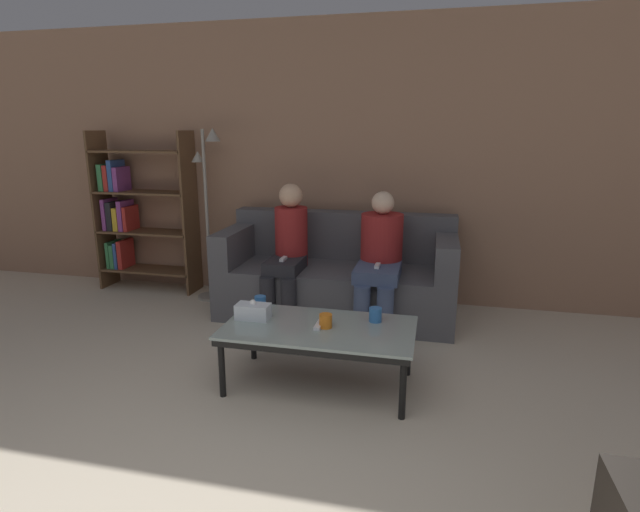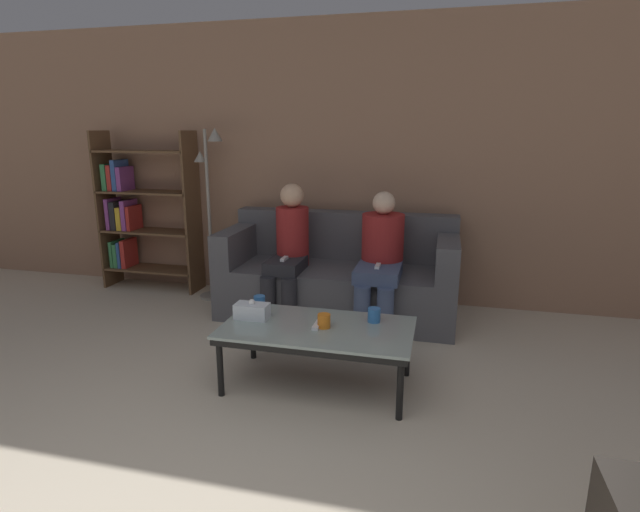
{
  "view_description": "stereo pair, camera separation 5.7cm",
  "coord_description": "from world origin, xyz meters",
  "px_view_note": "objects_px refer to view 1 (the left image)",
  "views": [
    {
      "loc": [
        0.81,
        -1.07,
        1.61
      ],
      "look_at": [
        0.0,
        2.44,
        0.7
      ],
      "focal_mm": 28.0,
      "sensor_mm": 36.0,
      "label": 1
    },
    {
      "loc": [
        0.87,
        -1.06,
        1.61
      ],
      "look_at": [
        0.0,
        2.44,
        0.7
      ],
      "focal_mm": 28.0,
      "sensor_mm": 36.0,
      "label": 2
    }
  ],
  "objects_px": {
    "cup_far_center": "(326,321)",
    "bookshelf": "(134,213)",
    "cup_near_left": "(260,304)",
    "cup_near_right": "(375,315)",
    "game_remote": "(319,325)",
    "coffee_table": "(319,332)",
    "seated_person_mid_left": "(380,255)",
    "couch": "(338,277)",
    "tissue_box": "(253,311)",
    "seated_person_left_end": "(288,249)",
    "standing_lamp": "(208,197)"
  },
  "relations": [
    {
      "from": "cup_far_center",
      "to": "bookshelf",
      "type": "relative_size",
      "value": 0.05
    },
    {
      "from": "cup_near_left",
      "to": "cup_near_right",
      "type": "distance_m",
      "value": 0.79
    },
    {
      "from": "cup_near_right",
      "to": "game_remote",
      "type": "relative_size",
      "value": 0.61
    },
    {
      "from": "coffee_table",
      "to": "bookshelf",
      "type": "height_order",
      "value": "bookshelf"
    },
    {
      "from": "coffee_table",
      "to": "cup_far_center",
      "type": "relative_size",
      "value": 13.79
    },
    {
      "from": "seated_person_mid_left",
      "to": "bookshelf",
      "type": "bearing_deg",
      "value": 169.24
    },
    {
      "from": "couch",
      "to": "seated_person_mid_left",
      "type": "height_order",
      "value": "seated_person_mid_left"
    },
    {
      "from": "tissue_box",
      "to": "game_remote",
      "type": "xyz_separation_m",
      "value": [
        0.45,
        -0.03,
        -0.04
      ]
    },
    {
      "from": "seated_person_left_end",
      "to": "seated_person_mid_left",
      "type": "bearing_deg",
      "value": -0.11
    },
    {
      "from": "couch",
      "to": "game_remote",
      "type": "bearing_deg",
      "value": -83.88
    },
    {
      "from": "cup_far_center",
      "to": "standing_lamp",
      "type": "bearing_deg",
      "value": 134.79
    },
    {
      "from": "tissue_box",
      "to": "seated_person_left_end",
      "type": "distance_m",
      "value": 1.11
    },
    {
      "from": "coffee_table",
      "to": "seated_person_mid_left",
      "type": "xyz_separation_m",
      "value": [
        0.25,
        1.12,
        0.24
      ]
    },
    {
      "from": "coffee_table",
      "to": "tissue_box",
      "type": "height_order",
      "value": "tissue_box"
    },
    {
      "from": "cup_far_center",
      "to": "standing_lamp",
      "type": "xyz_separation_m",
      "value": [
        -1.46,
        1.47,
        0.55
      ]
    },
    {
      "from": "game_remote",
      "to": "tissue_box",
      "type": "bearing_deg",
      "value": 176.25
    },
    {
      "from": "cup_near_left",
      "to": "cup_far_center",
      "type": "bearing_deg",
      "value": -19.77
    },
    {
      "from": "cup_near_right",
      "to": "seated_person_left_end",
      "type": "bearing_deg",
      "value": 132.36
    },
    {
      "from": "cup_near_left",
      "to": "bookshelf",
      "type": "bearing_deg",
      "value": 142.44
    },
    {
      "from": "standing_lamp",
      "to": "tissue_box",
      "type": "bearing_deg",
      "value": -56.0
    },
    {
      "from": "coffee_table",
      "to": "cup_near_left",
      "type": "relative_size",
      "value": 11.07
    },
    {
      "from": "coffee_table",
      "to": "couch",
      "type": "bearing_deg",
      "value": 96.12
    },
    {
      "from": "cup_near_left",
      "to": "bookshelf",
      "type": "height_order",
      "value": "bookshelf"
    },
    {
      "from": "cup_near_left",
      "to": "couch",
      "type": "bearing_deg",
      "value": 75.21
    },
    {
      "from": "tissue_box",
      "to": "bookshelf",
      "type": "height_order",
      "value": "bookshelf"
    },
    {
      "from": "bookshelf",
      "to": "seated_person_left_end",
      "type": "xyz_separation_m",
      "value": [
        1.78,
        -0.49,
        -0.17
      ]
    },
    {
      "from": "game_remote",
      "to": "bookshelf",
      "type": "height_order",
      "value": "bookshelf"
    },
    {
      "from": "cup_near_right",
      "to": "standing_lamp",
      "type": "relative_size",
      "value": 0.06
    },
    {
      "from": "couch",
      "to": "cup_near_right",
      "type": "relative_size",
      "value": 22.18
    },
    {
      "from": "couch",
      "to": "seated_person_mid_left",
      "type": "distance_m",
      "value": 0.53
    },
    {
      "from": "seated_person_left_end",
      "to": "bookshelf",
      "type": "bearing_deg",
      "value": 164.71
    },
    {
      "from": "coffee_table",
      "to": "standing_lamp",
      "type": "xyz_separation_m",
      "value": [
        -1.42,
        1.47,
        0.63
      ]
    },
    {
      "from": "cup_near_right",
      "to": "standing_lamp",
      "type": "height_order",
      "value": "standing_lamp"
    },
    {
      "from": "coffee_table",
      "to": "game_remote",
      "type": "relative_size",
      "value": 8.01
    },
    {
      "from": "game_remote",
      "to": "seated_person_left_end",
      "type": "bearing_deg",
      "value": 115.65
    },
    {
      "from": "cup_near_left",
      "to": "seated_person_left_end",
      "type": "xyz_separation_m",
      "value": [
        -0.09,
        0.95,
        0.16
      ]
    },
    {
      "from": "coffee_table",
      "to": "tissue_box",
      "type": "relative_size",
      "value": 5.46
    },
    {
      "from": "bookshelf",
      "to": "game_remote",
      "type": "bearing_deg",
      "value": -34.71
    },
    {
      "from": "game_remote",
      "to": "coffee_table",
      "type": "bearing_deg",
      "value": -92.39
    },
    {
      "from": "cup_near_left",
      "to": "cup_far_center",
      "type": "xyz_separation_m",
      "value": [
        0.5,
        -0.18,
        -0.01
      ]
    },
    {
      "from": "couch",
      "to": "game_remote",
      "type": "relative_size",
      "value": 13.59
    },
    {
      "from": "couch",
      "to": "game_remote",
      "type": "height_order",
      "value": "couch"
    },
    {
      "from": "coffee_table",
      "to": "seated_person_mid_left",
      "type": "bearing_deg",
      "value": 77.34
    },
    {
      "from": "tissue_box",
      "to": "cup_far_center",
      "type": "bearing_deg",
      "value": -4.36
    },
    {
      "from": "game_remote",
      "to": "cup_near_left",
      "type": "bearing_deg",
      "value": 159.38
    },
    {
      "from": "cup_near_right",
      "to": "standing_lamp",
      "type": "bearing_deg",
      "value": 143.4
    },
    {
      "from": "couch",
      "to": "standing_lamp",
      "type": "distance_m",
      "value": 1.45
    },
    {
      "from": "game_remote",
      "to": "standing_lamp",
      "type": "relative_size",
      "value": 0.09
    },
    {
      "from": "cup_near_right",
      "to": "seated_person_mid_left",
      "type": "bearing_deg",
      "value": 95.0
    },
    {
      "from": "standing_lamp",
      "to": "couch",
      "type": "bearing_deg",
      "value": -5.77
    }
  ]
}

